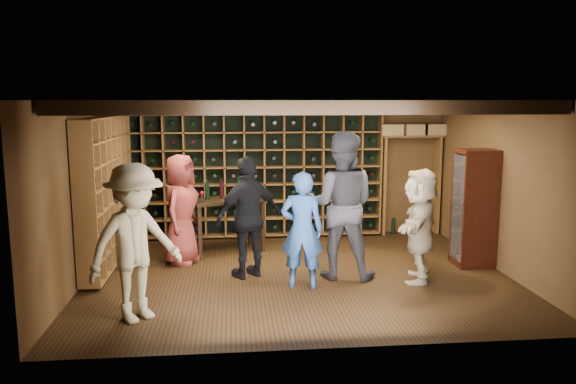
{
  "coord_description": "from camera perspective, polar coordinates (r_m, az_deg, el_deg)",
  "views": [
    {
      "loc": [
        -0.93,
        -7.82,
        2.49
      ],
      "look_at": [
        -0.12,
        0.2,
        1.18
      ],
      "focal_mm": 35.0,
      "sensor_mm": 36.0,
      "label": 1
    }
  ],
  "objects": [
    {
      "name": "display_cabinet",
      "position": [
        8.96,
        18.38,
        -1.77
      ],
      "size": [
        0.55,
        0.5,
        1.75
      ],
      "color": "black",
      "rests_on": "ground"
    },
    {
      "name": "room_shell",
      "position": [
        7.93,
        1.0,
        8.7
      ],
      "size": [
        6.0,
        6.0,
        6.0
      ],
      "color": "#53371C",
      "rests_on": "ground"
    },
    {
      "name": "guest_khaki",
      "position": [
        6.6,
        -15.28,
        -5.02
      ],
      "size": [
        1.33,
        1.27,
        1.81
      ],
      "primitive_type": "imported",
      "rotation": [
        0.0,
        0.0,
        0.71
      ],
      "color": "#998F69",
      "rests_on": "ground"
    },
    {
      "name": "wine_rack_back",
      "position": [
        10.25,
        -3.43,
        1.69
      ],
      "size": [
        4.65,
        0.3,
        2.2
      ],
      "color": "brown",
      "rests_on": "ground"
    },
    {
      "name": "wine_rack_left",
      "position": [
        8.95,
        -17.93,
        0.16
      ],
      "size": [
        0.3,
        2.65,
        2.2
      ],
      "color": "brown",
      "rests_on": "ground"
    },
    {
      "name": "crate_shelf",
      "position": [
        10.71,
        12.47,
        4.07
      ],
      "size": [
        1.2,
        0.32,
        2.07
      ],
      "color": "brown",
      "rests_on": "ground"
    },
    {
      "name": "guest_beige",
      "position": [
        8.0,
        13.23,
        -3.29
      ],
      "size": [
        1.0,
        1.53,
        1.58
      ],
      "primitive_type": "imported",
      "rotation": [
        0.0,
        0.0,
        4.32
      ],
      "color": "tan",
      "rests_on": "ground"
    },
    {
      "name": "ground",
      "position": [
        8.26,
        1.0,
        -8.34
      ],
      "size": [
        6.0,
        6.0,
        0.0
      ],
      "primitive_type": "plane",
      "color": "black",
      "rests_on": "ground"
    },
    {
      "name": "man_grey_suit",
      "position": [
        7.94,
        5.4,
        -1.35
      ],
      "size": [
        1.18,
        1.03,
        2.08
      ],
      "primitive_type": "imported",
      "rotation": [
        0.0,
        0.0,
        2.87
      ],
      "color": "black",
      "rests_on": "ground"
    },
    {
      "name": "guest_woman_black",
      "position": [
        7.95,
        -4.01,
        -2.6
      ],
      "size": [
        1.09,
        0.86,
        1.73
      ],
      "primitive_type": "imported",
      "rotation": [
        0.0,
        0.0,
        3.65
      ],
      "color": "black",
      "rests_on": "ground"
    },
    {
      "name": "guest_red_floral",
      "position": [
        8.77,
        -10.83,
        -1.75
      ],
      "size": [
        0.77,
        0.96,
        1.69
      ],
      "primitive_type": "imported",
      "rotation": [
        0.0,
        0.0,
        1.25
      ],
      "color": "maroon",
      "rests_on": "ground"
    },
    {
      "name": "man_blue_shirt",
      "position": [
        7.52,
        1.42,
        -3.87
      ],
      "size": [
        0.63,
        0.47,
        1.58
      ],
      "primitive_type": "imported",
      "rotation": [
        0.0,
        0.0,
        2.97
      ],
      "color": "navy",
      "rests_on": "ground"
    },
    {
      "name": "tasting_table",
      "position": [
        9.3,
        -6.35,
        -1.34
      ],
      "size": [
        1.34,
        1.01,
        1.18
      ],
      "rotation": [
        0.0,
        0.0,
        0.39
      ],
      "color": "black",
      "rests_on": "ground"
    }
  ]
}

